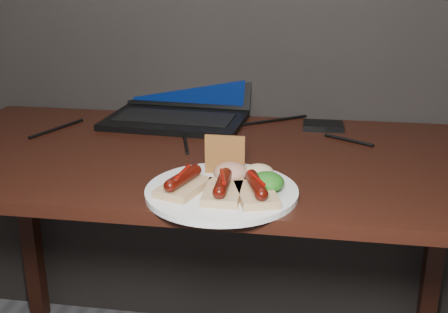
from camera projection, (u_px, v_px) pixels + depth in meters
name	position (u px, v px, depth m)	size (l,w,h in m)	color
desk	(201.00, 186.00, 1.40)	(1.40, 0.70, 0.75)	black
laptop	(181.00, 100.00, 1.64)	(0.41, 0.36, 0.25)	black
hard_drive	(323.00, 126.00, 1.55)	(0.11, 0.08, 0.02)	black
desk_cables	(207.00, 131.00, 1.52)	(0.89, 0.39, 0.01)	black
plate	(222.00, 192.00, 1.12)	(0.31, 0.31, 0.01)	white
bread_sausage_left	(183.00, 183.00, 1.10)	(0.10, 0.13, 0.04)	#D7B57E
bread_sausage_center	(223.00, 188.00, 1.08)	(0.07, 0.12, 0.04)	#D7B57E
bread_sausage_right	(256.00, 190.00, 1.07)	(0.10, 0.13, 0.04)	#D7B57E
crispbread	(225.00, 155.00, 1.19)	(0.09, 0.01, 0.09)	#B06C30
salad_greens	(266.00, 182.00, 1.10)	(0.07, 0.07, 0.04)	#135310
salsa_mound	(231.00, 172.00, 1.15)	(0.07, 0.07, 0.04)	maroon
coleslaw_mound	(259.00, 173.00, 1.15)	(0.06, 0.06, 0.04)	beige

